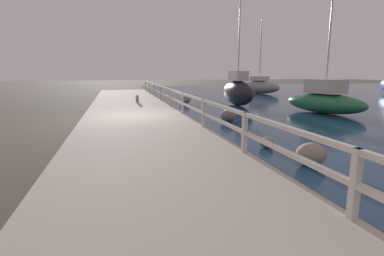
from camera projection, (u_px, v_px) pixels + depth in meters
ground_plane at (136, 121)px, 12.52m from camera, size 120.00×120.00×0.00m
dock_walkway at (136, 118)px, 12.50m from camera, size 4.21×36.00×0.23m
railing at (182, 99)px, 12.84m from camera, size 0.10×32.50×0.90m
boulder_mid_strip at (185, 99)px, 19.10m from camera, size 0.72×0.65×0.54m
boulder_downstream at (267, 142)px, 8.04m from camera, size 0.40×0.36×0.30m
boulder_water_edge at (229, 116)px, 12.19m from camera, size 0.65×0.59×0.49m
boulder_far_strip at (311, 154)px, 6.52m from camera, size 0.67×0.60×0.50m
mooring_bollard at (137, 99)px, 17.68m from camera, size 0.18×0.18×0.43m
sailboat_green at (324, 100)px, 14.60m from camera, size 2.64×4.45×5.79m
sailboat_gray at (259, 86)px, 27.81m from camera, size 2.94×4.75×6.62m
sailboat_black at (238, 91)px, 18.08m from camera, size 1.09×3.84×6.27m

